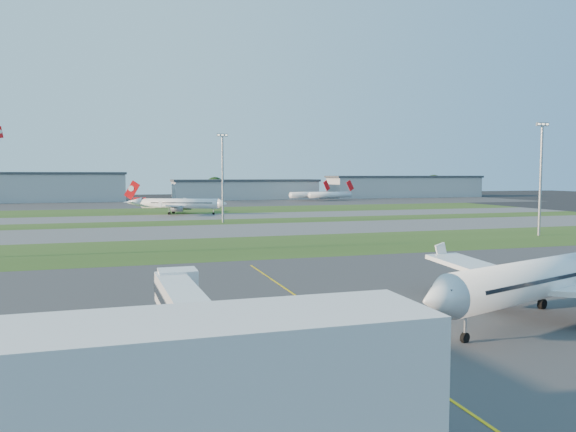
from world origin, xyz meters
name	(u,v)px	position (x,y,z in m)	size (l,w,h in m)	color
ground	(271,315)	(0.00, 0.00, 0.00)	(700.00, 700.00, 0.00)	black
apron_near	(271,315)	(0.00, 0.00, 0.01)	(300.00, 70.00, 0.01)	#333335
grass_strip_a	(199,249)	(0.00, 52.00, 0.01)	(300.00, 34.00, 0.01)	#284416
taxiway_a	(180,232)	(0.00, 85.00, 0.01)	(300.00, 32.00, 0.01)	#515154
grass_strip_b	(170,223)	(0.00, 110.00, 0.01)	(300.00, 18.00, 0.01)	#284416
taxiway_b	(164,218)	(0.00, 132.00, 0.01)	(300.00, 26.00, 0.01)	#515154
grass_strip_c	(157,211)	(0.00, 165.00, 0.01)	(300.00, 40.00, 0.01)	#284416
apron_far	(148,203)	(0.00, 225.00, 0.01)	(400.00, 80.00, 0.01)	#333335
yellow_line	(318,311)	(5.00, 0.00, 0.00)	(0.25, 60.00, 0.02)	gold
terminal_fragment	(137,416)	(-14.00, -29.94, 3.98)	(26.00, 6.05, 8.00)	silver
jet_bridge	(192,321)	(-9.81, -15.24, 4.01)	(4.20, 26.90, 6.20)	silver
airliner_parked	(551,277)	(25.63, -9.57, 4.09)	(35.93, 30.34, 11.65)	white
airliner_taxiing	(179,204)	(6.43, 145.81, 3.74)	(32.18, 27.35, 10.66)	white
mini_jet_near	(309,195)	(83.97, 229.07, 3.28)	(26.90, 13.34, 9.48)	white
mini_jet_far	(330,195)	(94.28, 224.82, 3.28)	(28.30, 8.71, 9.48)	white
light_mast_centre	(223,172)	(15.00, 108.00, 14.81)	(3.20, 0.70, 25.80)	gray
light_mast_east	(541,171)	(78.00, 52.00, 14.81)	(3.20, 0.70, 25.80)	gray
hangar_west	(54,187)	(-45.00, 255.00, 7.64)	(71.40, 23.00, 15.20)	#9C9FA3
hangar_east	(246,189)	(55.00, 255.00, 5.64)	(81.60, 23.00, 11.20)	#9C9FA3
hangar_far_east	(405,186)	(155.00, 255.00, 6.64)	(96.90, 23.00, 13.20)	#9C9FA3
tree_mid_west	(106,190)	(-20.00, 266.00, 5.84)	(9.90, 9.90, 10.80)	black
tree_mid_east	(215,187)	(40.00, 269.00, 6.81)	(11.55, 11.55, 12.60)	black
tree_east	(337,187)	(115.00, 267.00, 6.16)	(10.45, 10.45, 11.40)	black
tree_far_east	(434,184)	(185.00, 271.00, 7.46)	(12.65, 12.65, 13.80)	black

